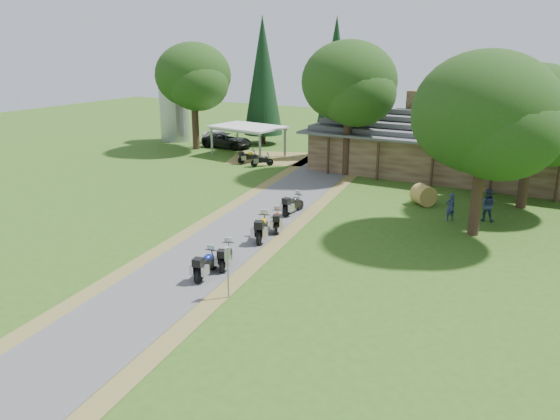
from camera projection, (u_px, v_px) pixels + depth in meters
The scene contains 24 objects.
ground at pixel (194, 264), 25.32m from camera, with size 120.00×120.00×0.00m, color #305518.
driveway at pixel (233, 237), 28.89m from camera, with size 46.00×46.00×0.00m, color #4D4E50.
lodge at pixel (448, 143), 41.86m from camera, with size 21.40×9.40×4.90m, color brown, non-canonical shape.
silo at pixel (174, 111), 56.24m from camera, with size 2.99×2.99×6.07m, color gray.
carport at pixel (248, 141), 49.03m from camera, with size 6.23×4.16×2.70m, color silver, non-canonical shape.
car_white_sedan at pixel (218, 135), 54.71m from camera, with size 5.52×2.33×1.84m, color white.
car_dark_suv at pixel (227, 137), 52.92m from camera, with size 5.43×2.31×2.08m, color black.
motorcycle_row_a at pixel (206, 263), 23.80m from camera, with size 1.87×0.61×1.28m, color navy, non-canonical shape.
motorcycle_row_b at pixel (226, 254), 24.85m from camera, with size 1.78×0.58×1.22m, color #B4B6BC, non-canonical shape.
motorcycle_row_c at pixel (262, 226), 28.27m from camera, with size 2.10×0.69×1.44m, color gold, non-canonical shape.
motorcycle_row_d at pixel (277, 220), 29.71m from camera, with size 1.78×0.58×1.22m, color #B42201, non-canonical shape.
motorcycle_row_e at pixel (293, 203), 32.55m from camera, with size 1.92×0.62×1.31m, color black, non-canonical shape.
motorcycle_carport_a at pixel (248, 156), 46.35m from camera, with size 1.74×0.57×1.19m, color yellow, non-canonical shape.
motorcycle_carport_b at pixel (262, 159), 45.09m from camera, with size 1.71×0.56×1.17m, color slate, non-canonical shape.
person_a at pixel (451, 205), 31.27m from camera, with size 0.54×0.39×1.89m, color navy.
person_b at pixel (487, 202), 31.15m from camera, with size 0.64×0.46×2.24m, color navy.
hay_bale at pixel (423, 195), 34.35m from camera, with size 1.29×1.29×1.18m, color #A6823C.
sign_post at pixel (228, 273), 21.67m from camera, with size 0.39×0.06×2.15m, color gray, non-canonical shape.
oak_lodge_left at pixel (348, 100), 40.79m from camera, with size 7.10×7.10×11.42m, color black, non-canonical shape.
oak_lodge_right at pixel (531, 132), 32.62m from camera, with size 6.84×6.84×9.45m, color black, non-canonical shape.
oak_driveway at pixel (483, 137), 27.70m from camera, with size 7.33×7.33×10.47m, color black, non-canonical shape.
oak_silo at pixel (194, 90), 50.99m from camera, with size 7.04×7.04×11.19m, color black, non-canonical shape.
cedar_near at pixel (335, 88), 47.37m from camera, with size 3.71×3.71×12.06m, color black.
cedar_far at pixel (263, 81), 53.47m from camera, with size 3.88×3.88×12.40m, color black.
Camera 1 is at (14.87, -18.56, 9.87)m, focal length 35.00 mm.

